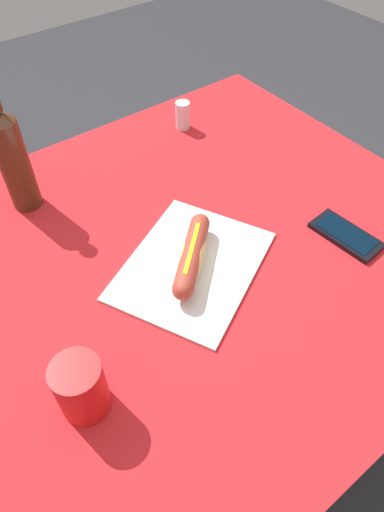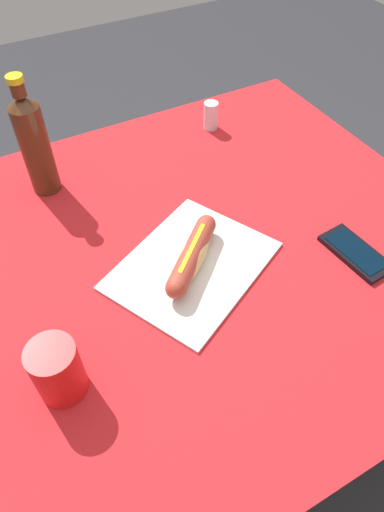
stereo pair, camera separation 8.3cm
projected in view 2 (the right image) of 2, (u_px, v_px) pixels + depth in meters
ground_plane at (199, 404)px, 1.47m from camera, size 6.00×6.00×0.00m
dining_table at (202, 287)px, 1.00m from camera, size 1.03×0.95×0.77m
paper_wrapper at (192, 265)px, 0.85m from camera, size 0.36×0.34×0.01m
hot_dog at (192, 255)px, 0.83m from camera, size 0.16×0.15×0.05m
cell_phone at (356, 253)px, 0.87m from camera, size 0.08×0.14×0.01m
soda_bottle at (35, 144)px, 0.92m from camera, size 0.06×0.06×0.26m
drinking_cup at (57, 371)px, 0.66m from camera, size 0.07×0.07×0.11m
salt_shaker at (211, 116)px, 1.14m from camera, size 0.04×0.04×0.07m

